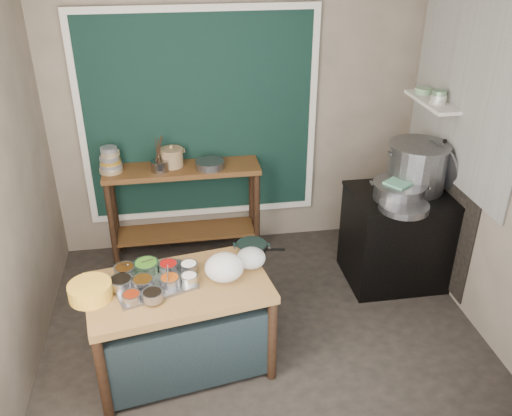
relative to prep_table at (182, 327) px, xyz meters
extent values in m
cube|color=#2F2924|center=(0.65, 0.30, -0.39)|extent=(3.50, 3.00, 0.02)
cube|color=gray|center=(0.65, 1.81, 1.02)|extent=(3.50, 0.02, 2.80)
cube|color=gray|center=(-1.11, 0.30, 1.02)|extent=(0.02, 3.00, 2.80)
cube|color=gray|center=(2.41, 0.30, 1.02)|extent=(0.02, 3.00, 2.80)
cube|color=black|center=(0.30, 1.77, 0.98)|extent=(2.10, 0.02, 1.90)
cube|color=#B2B2AA|center=(2.38, 0.85, 1.48)|extent=(0.02, 1.70, 1.70)
cube|color=black|center=(2.39, 0.95, 0.32)|extent=(0.01, 1.30, 1.30)
cube|color=beige|center=(2.28, 1.15, 1.23)|extent=(0.22, 0.70, 0.03)
cube|color=olive|center=(0.00, 0.00, 0.00)|extent=(1.35, 0.92, 0.75)
cube|color=#573619|center=(0.10, 1.58, 0.10)|extent=(1.45, 0.40, 0.95)
cube|color=black|center=(2.00, 0.85, 0.05)|extent=(0.90, 0.68, 0.85)
cube|color=black|center=(2.00, 0.85, 0.49)|extent=(0.92, 0.69, 0.03)
cube|color=gray|center=(-0.17, 0.02, 0.39)|extent=(0.63, 0.53, 0.02)
cylinder|color=gray|center=(-0.23, -0.02, 0.43)|extent=(0.15, 0.15, 0.06)
cylinder|color=gray|center=(-0.30, -0.16, 0.43)|extent=(0.13, 0.13, 0.05)
cylinder|color=gray|center=(-0.36, 0.15, 0.43)|extent=(0.15, 0.15, 0.06)
cylinder|color=gray|center=(-0.21, 0.17, 0.43)|extent=(0.18, 0.18, 0.07)
cylinder|color=gray|center=(-0.38, 0.01, 0.43)|extent=(0.16, 0.16, 0.06)
cylinder|color=gray|center=(0.08, 0.13, 0.43)|extent=(0.13, 0.13, 0.06)
cylinder|color=silver|center=(0.08, -0.01, 0.43)|extent=(0.12, 0.12, 0.05)
cylinder|color=gray|center=(-0.17, -0.17, 0.43)|extent=(0.14, 0.14, 0.06)
cylinder|color=gray|center=(-0.06, 0.15, 0.43)|extent=(0.14, 0.14, 0.06)
cylinder|color=gray|center=(-0.05, -0.02, 0.43)|extent=(0.14, 0.14, 0.06)
cylinder|color=gold|center=(-0.58, -0.06, 0.43)|extent=(0.36, 0.36, 0.11)
ellipsoid|color=white|center=(0.33, 0.01, 0.48)|extent=(0.34, 0.31, 0.21)
ellipsoid|color=white|center=(0.53, 0.13, 0.46)|extent=(0.23, 0.20, 0.16)
cylinder|color=tan|center=(-0.54, 1.58, 0.59)|extent=(0.21, 0.21, 0.04)
cylinder|color=gray|center=(-0.54, 1.58, 0.63)|extent=(0.20, 0.20, 0.04)
cylinder|color=gold|center=(-0.54, 1.58, 0.67)|extent=(0.18, 0.18, 0.04)
cylinder|color=gray|center=(-0.54, 1.58, 0.71)|extent=(0.18, 0.18, 0.04)
cylinder|color=tan|center=(-0.54, 1.58, 0.75)|extent=(0.17, 0.17, 0.04)
cylinder|color=gray|center=(-0.54, 1.58, 0.79)|extent=(0.15, 0.15, 0.04)
cylinder|color=gray|center=(-0.10, 1.52, 0.63)|extent=(0.21, 0.21, 0.10)
cylinder|color=gray|center=(0.36, 1.52, 0.61)|extent=(0.36, 0.36, 0.07)
cylinder|color=gray|center=(2.31, 0.92, 0.73)|extent=(0.24, 0.47, 0.45)
cube|color=#4D8B6E|center=(1.90, 0.77, 0.66)|extent=(0.31, 0.29, 0.02)
cylinder|color=gray|center=(1.87, 0.58, 0.53)|extent=(0.41, 0.41, 0.05)
cylinder|color=silver|center=(2.28, 1.05, 1.26)|extent=(0.14, 0.14, 0.04)
cylinder|color=silver|center=(2.28, 1.05, 1.30)|extent=(0.13, 0.13, 0.04)
cylinder|color=gray|center=(2.28, 1.05, 1.33)|extent=(0.12, 0.12, 0.04)
cylinder|color=gray|center=(2.28, 1.35, 1.27)|extent=(0.17, 0.17, 0.05)
camera|label=1|loc=(0.05, -3.12, 2.61)|focal=38.00mm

